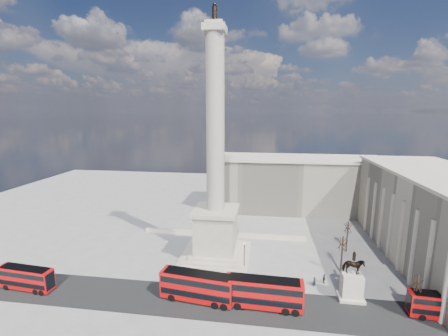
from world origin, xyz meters
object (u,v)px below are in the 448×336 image
nelsons_column (216,199)px  pedestrian_crossing (324,279)px  red_bus_c (264,293)px  pedestrian_standing (361,297)px  red_bus_b (264,296)px  equestrian_statue (352,283)px  red_bus_e (26,278)px  victorian_lamp (244,254)px  red_bus_d (445,306)px  red_bus_a (198,286)px  pedestrian_walking (315,282)px

nelsons_column → pedestrian_crossing: nelsons_column is taller
red_bus_c → pedestrian_standing: bearing=15.2°
red_bus_b → red_bus_c: red_bus_c is taller
nelsons_column → equestrian_statue: nelsons_column is taller
red_bus_b → pedestrian_crossing: bearing=39.3°
red_bus_b → red_bus_e: 40.85m
red_bus_b → pedestrian_standing: bearing=14.5°
red_bus_e → victorian_lamp: bearing=21.7°
red_bus_d → nelsons_column: bearing=162.9°
red_bus_a → pedestrian_standing: size_ratio=6.58×
victorian_lamp → equestrian_statue: (18.06, -6.41, -0.55)m
pedestrian_crossing → red_bus_d: bearing=-121.8°
red_bus_e → pedestrian_walking: red_bus_e is taller
red_bus_c → pedestrian_walking: size_ratio=6.85×
victorian_lamp → pedestrian_walking: 13.44m
red_bus_c → pedestrian_crossing: 13.62m
pedestrian_crossing → equestrian_statue: bearing=-146.8°
nelsons_column → pedestrian_standing: size_ratio=26.57×
pedestrian_standing → pedestrian_crossing: 6.86m
nelsons_column → red_bus_d: bearing=-21.0°
pedestrian_standing → red_bus_d: bearing=133.0°
nelsons_column → pedestrian_standing: 30.74m
victorian_lamp → pedestrian_crossing: (14.56, -2.28, -2.60)m
red_bus_c → pedestrian_standing: red_bus_c is taller
red_bus_e → red_bus_c: bearing=5.7°
red_bus_e → pedestrian_standing: size_ratio=5.39×
red_bus_c → pedestrian_standing: size_ratio=6.48×
red_bus_d → pedestrian_standing: (-10.92, 2.59, -1.13)m
red_bus_a → pedestrian_crossing: size_ratio=6.99×
red_bus_b → equestrian_statue: size_ratio=1.17×
red_bus_e → victorian_lamp: victorian_lamp is taller
pedestrian_standing → pedestrian_crossing: pedestrian_standing is taller
pedestrian_standing → nelsons_column: bearing=-57.6°
nelsons_column → pedestrian_crossing: (20.87, -6.80, -12.03)m
pedestrian_walking → equestrian_statue: bearing=-47.9°
red_bus_c → pedestrian_walking: bearing=40.9°
pedestrian_standing → pedestrian_crossing: size_ratio=1.06×
red_bus_c → equestrian_statue: equestrian_statue is taller
red_bus_c → red_bus_b: bearing=-110.4°
red_bus_a → red_bus_c: 10.74m
red_bus_d → pedestrian_crossing: red_bus_d is taller
pedestrian_standing → equestrian_statue: bearing=-54.5°
red_bus_c → red_bus_d: (26.57, 1.04, -0.50)m
pedestrian_walking → pedestrian_standing: pedestrian_standing is taller
equestrian_statue → red_bus_a: bearing=-171.0°
victorian_lamp → pedestrian_standing: victorian_lamp is taller
red_bus_a → red_bus_e: 30.17m
red_bus_a → victorian_lamp: 12.42m
pedestrian_standing → red_bus_a: bearing=-26.4°
red_bus_b → pedestrian_walking: bearing=40.1°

